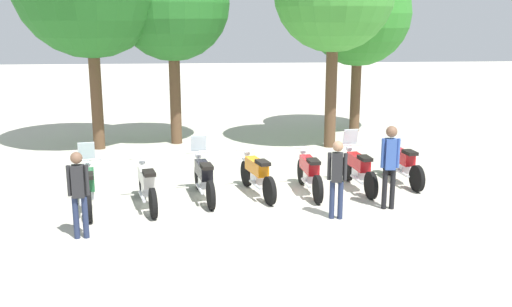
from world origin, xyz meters
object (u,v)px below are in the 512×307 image
motorcycle_6 (402,163)px  person_0 (390,160)px  motorcycle_2 (204,177)px  person_2 (79,189)px  tree_3 (359,14)px  motorcycle_5 (358,168)px  motorcycle_0 (88,186)px  motorcycle_3 (257,174)px  motorcycle_1 (147,184)px  tree_1 (172,4)px  motorcycle_4 (309,172)px  person_1 (337,174)px

motorcycle_6 → person_0: person_0 is taller
motorcycle_2 → person_2: person_2 is taller
tree_3 → motorcycle_5: bearing=-103.5°
motorcycle_0 → motorcycle_3: bearing=-89.5°
person_0 → motorcycle_1: bearing=-91.0°
motorcycle_0 → motorcycle_2: size_ratio=1.00×
motorcycle_3 → tree_1: size_ratio=0.34×
motorcycle_0 → motorcycle_3: size_ratio=1.01×
motorcycle_4 → person_1: size_ratio=1.34×
motorcycle_3 → person_2: person_2 is taller
motorcycle_0 → motorcycle_1: size_ratio=1.01×
motorcycle_1 → person_0: bearing=-110.4°
motorcycle_2 → motorcycle_5: bearing=-93.7°
person_0 → motorcycle_5: bearing=-164.3°
motorcycle_2 → tree_3: bearing=-45.9°
person_0 → person_1: bearing=-61.9°
motorcycle_6 → tree_1: (-5.88, 5.17, 3.96)m
tree_1 → tree_3: size_ratio=1.04×
motorcycle_1 → motorcycle_5: motorcycle_5 is taller
motorcycle_4 → motorcycle_5: 1.25m
motorcycle_0 → tree_1: 7.90m
motorcycle_1 → tree_3: size_ratio=0.36×
motorcycle_6 → person_1: size_ratio=1.33×
motorcycle_3 → person_1: 2.38m
motorcycle_3 → tree_1: (-2.17, 5.89, 3.96)m
person_2 → tree_1: (1.35, 8.37, 3.49)m
motorcycle_5 → motorcycle_2: bearing=90.5°
motorcycle_1 → motorcycle_5: 5.03m
motorcycle_5 → tree_1: (-4.64, 5.64, 3.94)m
motorcycle_6 → person_2: (-7.23, -3.20, 0.47)m
motorcycle_2 → motorcycle_3: motorcycle_2 is taller
motorcycle_6 → motorcycle_5: bearing=103.0°
person_0 → person_2: (-6.27, -1.20, -0.12)m
motorcycle_6 → tree_3: tree_3 is taller
person_1 → tree_1: size_ratio=0.26×
motorcycle_1 → person_2: 2.14m
person_2 → motorcycle_5: bearing=-69.5°
motorcycle_1 → motorcycle_5: size_ratio=0.98×
tree_1 → tree_3: 6.57m
motorcycle_4 → person_0: 2.08m
motorcycle_2 → person_0: person_0 is taller
motorcycle_0 → motorcycle_5: bearing=-91.9°
motorcycle_5 → motorcycle_0: bearing=93.1°
motorcycle_3 → tree_3: tree_3 is taller
motorcycle_3 → person_2: bearing=109.7°
person_1 → motorcycle_0: bearing=-86.8°
motorcycle_3 → motorcycle_4: size_ratio=0.98×
motorcycle_0 → motorcycle_6: motorcycle_0 is taller
motorcycle_3 → motorcycle_6: 3.78m
motorcycle_4 → person_1: (0.25, -1.84, 0.45)m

